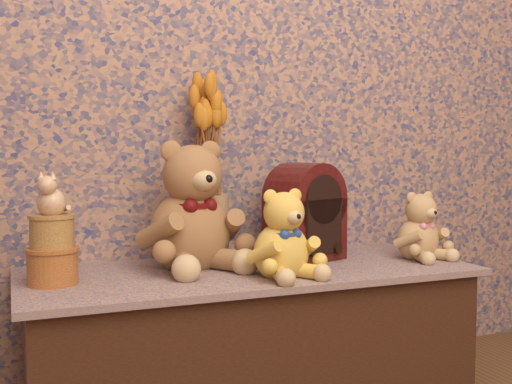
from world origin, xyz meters
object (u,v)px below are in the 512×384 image
biscuit_tin_lower (53,267)px  cat_figurine (51,193)px  teddy_medium (281,230)px  ceramic_vase (209,228)px  teddy_small (418,223)px  cathedral_radio (305,211)px  teddy_large (190,200)px

biscuit_tin_lower → cat_figurine: (0.00, 0.00, 0.20)m
teddy_medium → ceramic_vase: size_ratio=1.24×
teddy_small → cat_figurine: size_ratio=2.00×
teddy_small → ceramic_vase: bearing=153.5°
teddy_medium → cat_figurine: bearing=157.2°
teddy_medium → cathedral_radio: 0.29m
biscuit_tin_lower → cat_figurine: size_ratio=1.10×
cathedral_radio → biscuit_tin_lower: cathedral_radio is taller
teddy_medium → biscuit_tin_lower: size_ratio=2.03×
cathedral_radio → cat_figurine: (-0.81, -0.09, 0.09)m
teddy_small → ceramic_vase: 0.71m
cat_figurine → teddy_large: bearing=35.1°
teddy_small → cat_figurine: 1.18m
teddy_large → cat_figurine: (-0.41, -0.09, 0.04)m
teddy_large → cathedral_radio: (0.39, -0.01, -0.05)m
teddy_small → cathedral_radio: 0.39m
teddy_large → cathedral_radio: teddy_large is taller
teddy_large → ceramic_vase: bearing=33.5°
teddy_large → teddy_small: (0.76, -0.14, -0.09)m
teddy_small → biscuit_tin_lower: size_ratio=1.81×
biscuit_tin_lower → teddy_small: bearing=-2.0°
teddy_small → cat_figurine: bearing=169.3°
teddy_small → teddy_medium: bearing=-178.8°
teddy_medium → cat_figurine: 0.65m
teddy_large → teddy_medium: 0.32m
ceramic_vase → cathedral_radio: bearing=-16.2°
cathedral_radio → cat_figurine: cathedral_radio is taller
cathedral_radio → ceramic_vase: size_ratio=1.47×
teddy_large → teddy_medium: (0.21, -0.23, -0.08)m
biscuit_tin_lower → cat_figurine: cat_figurine is taller
ceramic_vase → biscuit_tin_lower: size_ratio=1.64×
teddy_medium → cathedral_radio: (0.19, 0.22, 0.03)m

